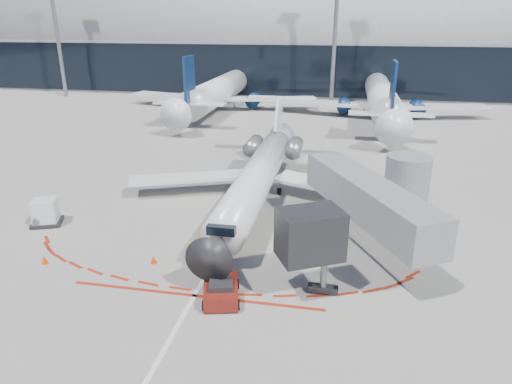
% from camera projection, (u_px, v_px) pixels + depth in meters
% --- Properties ---
extents(ground, '(260.00, 260.00, 0.00)m').
position_uv_depth(ground, '(241.00, 212.00, 35.03)').
color(ground, slate).
rests_on(ground, ground).
extents(apron_centerline, '(0.25, 40.00, 0.01)m').
position_uv_depth(apron_centerline, '(247.00, 202.00, 36.86)').
color(apron_centerline, silver).
rests_on(apron_centerline, ground).
extents(apron_stop_bar, '(14.00, 0.25, 0.01)m').
position_uv_depth(apron_stop_bar, '(194.00, 296.00, 24.48)').
color(apron_stop_bar, maroon).
rests_on(apron_stop_bar, ground).
extents(terminal_building, '(150.00, 24.15, 24.00)m').
position_uv_depth(terminal_building, '(311.00, 47.00, 91.59)').
color(terminal_building, '#979A9C').
rests_on(terminal_building, ground).
extents(jet_bridge, '(10.03, 15.20, 4.90)m').
position_uv_depth(jet_bridge, '(378.00, 199.00, 29.46)').
color(jet_bridge, gray).
rests_on(jet_bridge, ground).
extents(light_mast_west, '(0.70, 0.70, 25.00)m').
position_uv_depth(light_mast_west, '(56.00, 27.00, 82.55)').
color(light_mast_west, gray).
rests_on(light_mast_west, ground).
extents(light_mast_centre, '(0.70, 0.70, 25.00)m').
position_uv_depth(light_mast_centre, '(335.00, 28.00, 73.72)').
color(light_mast_centre, gray).
rests_on(light_mast_centre, ground).
extents(regional_jet, '(22.27, 27.46, 6.88)m').
position_uv_depth(regional_jet, '(260.00, 173.00, 36.76)').
color(regional_jet, silver).
rests_on(regional_jet, ground).
extents(pushback_tug, '(2.45, 4.55, 1.16)m').
position_uv_depth(pushback_tug, '(221.00, 291.00, 24.02)').
color(pushback_tug, '#5D130D').
rests_on(pushback_tug, ground).
extents(ramp_worker, '(0.65, 0.45, 1.68)m').
position_uv_depth(ramp_worker, '(191.00, 255.00, 27.01)').
color(ramp_worker, '#9CD716').
rests_on(ramp_worker, ground).
extents(uld_container, '(2.51, 2.34, 1.90)m').
position_uv_depth(uld_container, '(46.00, 212.00, 32.61)').
color(uld_container, black).
rests_on(uld_container, ground).
extents(safety_cone_left, '(0.40, 0.40, 0.55)m').
position_uv_depth(safety_cone_left, '(45.00, 260.00, 27.58)').
color(safety_cone_left, red).
rests_on(safety_cone_left, ground).
extents(safety_cone_right, '(0.37, 0.37, 0.51)m').
position_uv_depth(safety_cone_right, '(154.00, 259.00, 27.64)').
color(safety_cone_right, red).
rests_on(safety_cone_right, ground).
extents(bg_airliner_0, '(36.49, 38.63, 11.81)m').
position_uv_depth(bg_airliner_0, '(221.00, 71.00, 73.80)').
color(bg_airliner_0, silver).
rests_on(bg_airliner_0, ground).
extents(bg_airliner_1, '(36.45, 38.59, 11.79)m').
position_uv_depth(bg_airliner_1, '(383.00, 77.00, 67.10)').
color(bg_airliner_1, silver).
rests_on(bg_airliner_1, ground).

